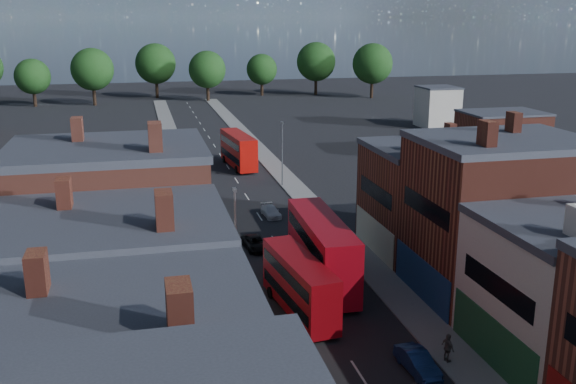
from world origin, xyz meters
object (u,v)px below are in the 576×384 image
bus_0 (299,284)px  car_1 (418,362)px  bus_1 (322,249)px  car_3 (271,211)px  car_2 (255,243)px  ped_3 (448,348)px  bus_2 (238,149)px

bus_0 → car_1: (4.96, -9.24, -1.63)m
bus_1 → car_3: size_ratio=3.27×
car_2 → ped_3: bearing=-77.5°
bus_0 → car_3: bus_0 is taller
bus_1 → car_3: bus_1 is taller
bus_2 → car_3: bearing=-96.8°
car_2 → bus_1: bearing=-74.4°
bus_0 → car_3: bearing=76.1°
bus_0 → ped_3: bearing=-58.0°
car_1 → bus_1: bearing=93.5°
car_2 → bus_0: bearing=-93.9°
bus_1 → ped_3: (4.14, -13.46, -1.86)m
bus_0 → car_2: bus_0 is taller
car_1 → ped_3: size_ratio=2.11×
bus_1 → bus_0: bearing=-121.0°
car_1 → ped_3: bearing=8.3°
bus_2 → ped_3: 55.88m
car_3 → ped_3: size_ratio=2.09×
car_1 → car_3: car_1 is taller
car_1 → ped_3: (2.18, 0.49, 0.40)m
car_2 → car_3: car_2 is taller
car_2 → car_3: bearing=63.4°
car_1 → car_2: 23.63m
bus_2 → ped_3: size_ratio=6.11×
bus_0 → bus_1: 5.62m
bus_0 → car_3: size_ratio=2.60×
bus_2 → car_1: size_ratio=2.89×
bus_1 → car_1: size_ratio=3.23×
bus_1 → car_2: bus_1 is taller
car_1 → car_2: (-5.65, 22.94, -0.07)m
bus_0 → car_1: bus_0 is taller
bus_0 → car_3: (2.70, 23.10, -1.72)m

